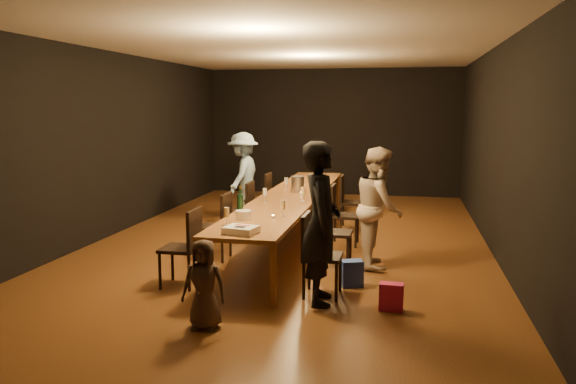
% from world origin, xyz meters
% --- Properties ---
extents(ground, '(10.00, 10.00, 0.00)m').
position_xyz_m(ground, '(0.00, 0.00, 0.00)').
color(ground, '#4C2E13').
rests_on(ground, ground).
extents(room_shell, '(6.04, 10.04, 3.02)m').
position_xyz_m(room_shell, '(0.00, 0.00, 2.08)').
color(room_shell, black).
rests_on(room_shell, ground).
extents(table, '(0.90, 6.00, 0.75)m').
position_xyz_m(table, '(0.00, 0.00, 0.70)').
color(table, brown).
rests_on(table, ground).
extents(chair_right_0, '(0.42, 0.42, 0.93)m').
position_xyz_m(chair_right_0, '(0.85, -2.40, 0.47)').
color(chair_right_0, black).
rests_on(chair_right_0, ground).
extents(chair_right_1, '(0.42, 0.42, 0.93)m').
position_xyz_m(chair_right_1, '(0.85, -1.20, 0.47)').
color(chair_right_1, black).
rests_on(chair_right_1, ground).
extents(chair_right_2, '(0.42, 0.42, 0.93)m').
position_xyz_m(chair_right_2, '(0.85, 0.00, 0.47)').
color(chair_right_2, black).
rests_on(chair_right_2, ground).
extents(chair_right_3, '(0.42, 0.42, 0.93)m').
position_xyz_m(chair_right_3, '(0.85, 1.20, 0.47)').
color(chair_right_3, black).
rests_on(chair_right_3, ground).
extents(chair_left_0, '(0.42, 0.42, 0.93)m').
position_xyz_m(chair_left_0, '(-0.85, -2.40, 0.47)').
color(chair_left_0, black).
rests_on(chair_left_0, ground).
extents(chair_left_1, '(0.42, 0.42, 0.93)m').
position_xyz_m(chair_left_1, '(-0.85, -1.20, 0.47)').
color(chair_left_1, black).
rests_on(chair_left_1, ground).
extents(chair_left_2, '(0.42, 0.42, 0.93)m').
position_xyz_m(chair_left_2, '(-0.85, 0.00, 0.47)').
color(chair_left_2, black).
rests_on(chair_left_2, ground).
extents(chair_left_3, '(0.42, 0.42, 0.93)m').
position_xyz_m(chair_left_3, '(-0.85, 1.20, 0.47)').
color(chair_left_3, black).
rests_on(chair_left_3, ground).
extents(woman_birthday, '(0.52, 0.70, 1.75)m').
position_xyz_m(woman_birthday, '(0.86, -2.62, 0.88)').
color(woman_birthday, black).
rests_on(woman_birthday, ground).
extents(woman_tan, '(0.69, 0.84, 1.59)m').
position_xyz_m(woman_tan, '(1.40, -1.06, 0.80)').
color(woman_tan, beige).
rests_on(woman_tan, ground).
extents(man_blue, '(0.66, 1.09, 1.63)m').
position_xyz_m(man_blue, '(-1.29, 1.76, 0.81)').
color(man_blue, '#8AB0D6').
rests_on(man_blue, ground).
extents(child, '(0.44, 0.30, 0.87)m').
position_xyz_m(child, '(-0.12, -3.57, 0.44)').
color(child, '#443226').
rests_on(child, ground).
extents(gift_bag_red, '(0.25, 0.15, 0.29)m').
position_xyz_m(gift_bag_red, '(1.63, -2.73, 0.15)').
color(gift_bag_red, '#BC1C50').
rests_on(gift_bag_red, ground).
extents(gift_bag_blue, '(0.29, 0.25, 0.31)m').
position_xyz_m(gift_bag_blue, '(1.15, -2.01, 0.16)').
color(gift_bag_blue, '#233E9B').
rests_on(gift_bag_blue, ground).
extents(birthday_cake, '(0.38, 0.33, 0.08)m').
position_xyz_m(birthday_cake, '(0.01, -2.74, 0.79)').
color(birthday_cake, white).
rests_on(birthday_cake, table).
extents(plate_stack, '(0.25, 0.25, 0.11)m').
position_xyz_m(plate_stack, '(-0.19, -1.99, 0.80)').
color(plate_stack, white).
rests_on(plate_stack, table).
extents(champagne_bottle, '(0.09, 0.09, 0.34)m').
position_xyz_m(champagne_bottle, '(-0.38, -1.49, 0.92)').
color(champagne_bottle, black).
rests_on(champagne_bottle, table).
extents(ice_bucket, '(0.28, 0.28, 0.24)m').
position_xyz_m(ice_bucket, '(0.02, 0.45, 0.87)').
color(ice_bucket, silver).
rests_on(ice_bucket, table).
extents(wineglass_0, '(0.06, 0.06, 0.21)m').
position_xyz_m(wineglass_0, '(-0.28, -2.35, 0.85)').
color(wineglass_0, beige).
rests_on(wineglass_0, table).
extents(wineglass_1, '(0.06, 0.06, 0.21)m').
position_xyz_m(wineglass_1, '(0.25, -1.72, 0.85)').
color(wineglass_1, beige).
rests_on(wineglass_1, table).
extents(wineglass_2, '(0.06, 0.06, 0.21)m').
position_xyz_m(wineglass_2, '(-0.23, -0.76, 0.85)').
color(wineglass_2, silver).
rests_on(wineglass_2, table).
extents(wineglass_3, '(0.06, 0.06, 0.21)m').
position_xyz_m(wineglass_3, '(0.29, -0.55, 0.85)').
color(wineglass_3, beige).
rests_on(wineglass_3, table).
extents(wineglass_4, '(0.06, 0.06, 0.21)m').
position_xyz_m(wineglass_4, '(-0.18, 0.48, 0.85)').
color(wineglass_4, silver).
rests_on(wineglass_4, table).
extents(wineglass_5, '(0.06, 0.06, 0.21)m').
position_xyz_m(wineglass_5, '(0.13, 1.05, 0.85)').
color(wineglass_5, silver).
rests_on(wineglass_5, table).
extents(tealight_near, '(0.05, 0.05, 0.03)m').
position_xyz_m(tealight_near, '(0.15, -1.84, 0.77)').
color(tealight_near, '#B2B7B2').
rests_on(tealight_near, table).
extents(tealight_mid, '(0.05, 0.05, 0.03)m').
position_xyz_m(tealight_mid, '(0.15, 0.08, 0.77)').
color(tealight_mid, '#B2B7B2').
rests_on(tealight_mid, table).
extents(tealight_far, '(0.05, 0.05, 0.03)m').
position_xyz_m(tealight_far, '(0.15, 1.61, 0.77)').
color(tealight_far, '#B2B7B2').
rests_on(tealight_far, table).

